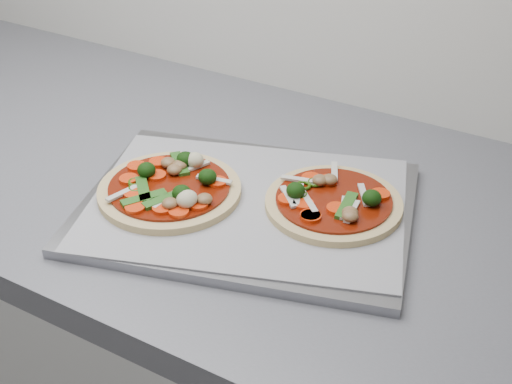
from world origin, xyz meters
The scene contains 5 objects.
countertop centered at (0.00, 1.30, 0.88)m, with size 3.60×0.60×0.04m, color slate.
baking_tray centered at (0.16, 1.25, 0.91)m, with size 0.41×0.30×0.01m, color gray.
parchment centered at (0.16, 1.25, 0.91)m, with size 0.39×0.29×0.00m, color gray.
pizza_left centered at (0.07, 1.22, 0.93)m, with size 0.26×0.26×0.03m.
pizza_right centered at (0.26, 1.29, 0.92)m, with size 0.19×0.19×0.03m.
Camera 1 is at (0.54, 0.61, 1.42)m, focal length 50.00 mm.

